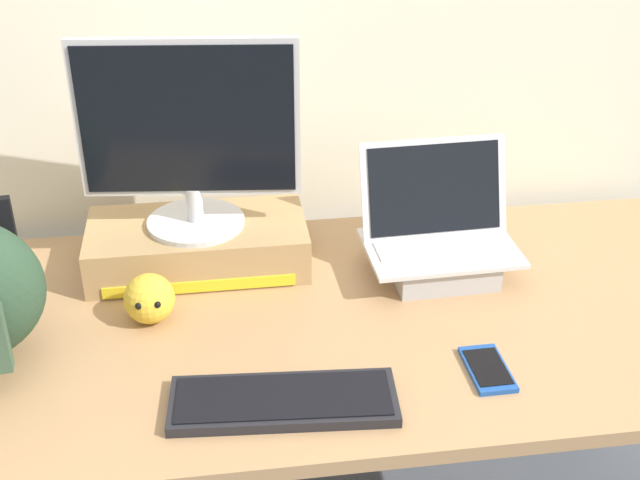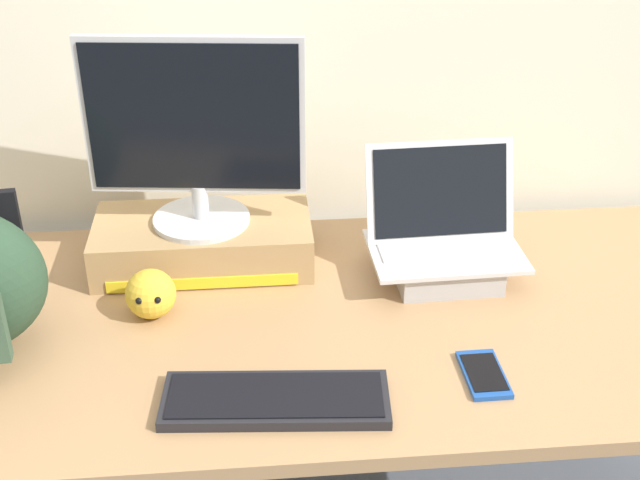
{
  "view_description": "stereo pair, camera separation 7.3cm",
  "coord_description": "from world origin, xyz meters",
  "px_view_note": "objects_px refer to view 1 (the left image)",
  "views": [
    {
      "loc": [
        -0.2,
        -1.43,
        1.74
      ],
      "look_at": [
        0.0,
        0.0,
        0.92
      ],
      "focal_mm": 47.65,
      "sensor_mm": 36.0,
      "label": 1
    },
    {
      "loc": [
        -0.13,
        -1.44,
        1.74
      ],
      "look_at": [
        0.0,
        0.0,
        0.92
      ],
      "focal_mm": 47.65,
      "sensor_mm": 36.0,
      "label": 2
    }
  ],
  "objects_px": {
    "open_laptop": "(439,247)",
    "desktop_monitor": "(189,136)",
    "toner_box_yellow": "(198,245)",
    "cell_phone": "(487,369)",
    "plush_toy": "(149,299)",
    "external_keyboard": "(284,401)"
  },
  "relations": [
    {
      "from": "cell_phone",
      "to": "open_laptop",
      "type": "bearing_deg",
      "value": 89.0
    },
    {
      "from": "open_laptop",
      "to": "cell_phone",
      "type": "distance_m",
      "value": 0.37
    },
    {
      "from": "open_laptop",
      "to": "plush_toy",
      "type": "distance_m",
      "value": 0.64
    },
    {
      "from": "desktop_monitor",
      "to": "external_keyboard",
      "type": "relative_size",
      "value": 1.13
    },
    {
      "from": "toner_box_yellow",
      "to": "desktop_monitor",
      "type": "height_order",
      "value": "desktop_monitor"
    },
    {
      "from": "desktop_monitor",
      "to": "plush_toy",
      "type": "bearing_deg",
      "value": -109.53
    },
    {
      "from": "desktop_monitor",
      "to": "cell_phone",
      "type": "distance_m",
      "value": 0.77
    },
    {
      "from": "desktop_monitor",
      "to": "external_keyboard",
      "type": "bearing_deg",
      "value": -68.16
    },
    {
      "from": "open_laptop",
      "to": "desktop_monitor",
      "type": "bearing_deg",
      "value": 167.69
    },
    {
      "from": "external_keyboard",
      "to": "toner_box_yellow",
      "type": "bearing_deg",
      "value": 109.73
    },
    {
      "from": "open_laptop",
      "to": "cell_phone",
      "type": "relative_size",
      "value": 2.41
    },
    {
      "from": "desktop_monitor",
      "to": "open_laptop",
      "type": "bearing_deg",
      "value": -3.95
    },
    {
      "from": "external_keyboard",
      "to": "plush_toy",
      "type": "bearing_deg",
      "value": 132.85
    },
    {
      "from": "open_laptop",
      "to": "plush_toy",
      "type": "bearing_deg",
      "value": -172.11
    },
    {
      "from": "desktop_monitor",
      "to": "plush_toy",
      "type": "distance_m",
      "value": 0.35
    },
    {
      "from": "toner_box_yellow",
      "to": "open_laptop",
      "type": "bearing_deg",
      "value": -10.56
    },
    {
      "from": "external_keyboard",
      "to": "cell_phone",
      "type": "distance_m",
      "value": 0.39
    },
    {
      "from": "cell_phone",
      "to": "desktop_monitor",
      "type": "bearing_deg",
      "value": 137.8
    },
    {
      "from": "external_keyboard",
      "to": "cell_phone",
      "type": "xyz_separation_m",
      "value": [
        0.39,
        0.04,
        -0.01
      ]
    },
    {
      "from": "toner_box_yellow",
      "to": "open_laptop",
      "type": "relative_size",
      "value": 1.44
    },
    {
      "from": "open_laptop",
      "to": "cell_phone",
      "type": "xyz_separation_m",
      "value": [
        -0.0,
        -0.37,
        -0.05
      ]
    },
    {
      "from": "desktop_monitor",
      "to": "plush_toy",
      "type": "height_order",
      "value": "desktop_monitor"
    }
  ]
}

